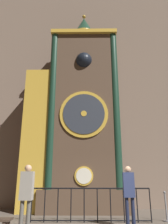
# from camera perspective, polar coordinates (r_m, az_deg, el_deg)

# --- Properties ---
(cathedral_back_wall) EXTENTS (24.00, 0.32, 14.72)m
(cathedral_back_wall) POSITION_cam_1_polar(r_m,az_deg,el_deg) (13.08, 1.52, 10.01)
(cathedral_back_wall) COLOR #7A6656
(cathedral_back_wall) RESTS_ON ground_plane
(clock_tower) EXTENTS (4.80, 1.84, 10.34)m
(clock_tower) POSITION_cam_1_polar(r_m,az_deg,el_deg) (10.67, -2.11, -1.04)
(clock_tower) COLOR brown
(clock_tower) RESTS_ON ground_plane
(railing_fence) EXTENTS (4.10, 0.05, 1.11)m
(railing_fence) POSITION_cam_1_polar(r_m,az_deg,el_deg) (8.08, 1.77, -22.68)
(railing_fence) COLOR black
(railing_fence) RESTS_ON ground_plane
(visitor_near) EXTENTS (0.35, 0.24, 1.78)m
(visitor_near) POSITION_cam_1_polar(r_m,az_deg,el_deg) (6.48, -14.79, -19.48)
(visitor_near) COLOR #58554F
(visitor_near) RESTS_ON ground_plane
(visitor_far) EXTENTS (0.35, 0.23, 1.78)m
(visitor_far) POSITION_cam_1_polar(r_m,az_deg,el_deg) (7.32, 11.66, -19.28)
(visitor_far) COLOR #1B213A
(visitor_far) RESTS_ON ground_plane
(stanchion_post) EXTENTS (0.28, 0.28, 0.98)m
(stanchion_post) POSITION_cam_1_polar(r_m,az_deg,el_deg) (8.80, 20.72, -23.12)
(stanchion_post) COLOR gray
(stanchion_post) RESTS_ON ground_plane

